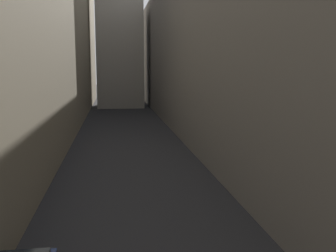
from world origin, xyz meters
TOP-DOWN VIEW (x-y plane):
  - ground_plane at (0.00, 48.00)m, footprint 264.00×264.00m
  - building_block_left at (-11.01, 50.00)m, footprint 11.02×108.00m
  - building_block_right at (12.05, 50.00)m, footprint 13.11×108.00m

SIDE VIEW (x-z plane):
  - ground_plane at x=0.00m, z-range 0.00..0.00m
  - building_block_right at x=12.05m, z-range 0.00..19.71m
  - building_block_left at x=-11.01m, z-range 0.00..25.17m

